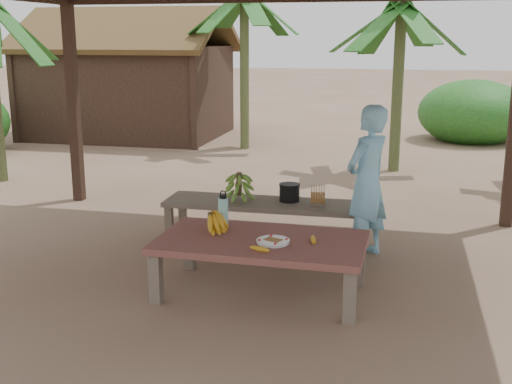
% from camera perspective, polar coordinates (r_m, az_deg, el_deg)
% --- Properties ---
extents(ground, '(80.00, 80.00, 0.00)m').
position_cam_1_polar(ground, '(6.20, -2.30, -7.27)').
color(ground, brown).
rests_on(ground, ground).
extents(work_table, '(1.82, 1.03, 0.50)m').
position_cam_1_polar(work_table, '(5.61, 0.47, -4.83)').
color(work_table, brown).
rests_on(work_table, ground).
extents(bench, '(2.21, 0.63, 0.45)m').
position_cam_1_polar(bench, '(7.04, 0.79, -1.31)').
color(bench, brown).
rests_on(bench, ground).
extents(ripe_banana_bunch, '(0.34, 0.31, 0.19)m').
position_cam_1_polar(ripe_banana_bunch, '(5.81, -4.11, -2.55)').
color(ripe_banana_bunch, yellow).
rests_on(ripe_banana_bunch, work_table).
extents(plate, '(0.29, 0.29, 0.04)m').
position_cam_1_polar(plate, '(5.46, 1.53, -4.42)').
color(plate, white).
rests_on(plate, work_table).
extents(loose_banana_front, '(0.17, 0.05, 0.04)m').
position_cam_1_polar(loose_banana_front, '(5.26, 0.34, -5.08)').
color(loose_banana_front, yellow).
rests_on(loose_banana_front, work_table).
extents(loose_banana_side, '(0.07, 0.16, 0.04)m').
position_cam_1_polar(loose_banana_side, '(5.52, 5.12, -4.24)').
color(loose_banana_side, yellow).
rests_on(loose_banana_side, work_table).
extents(water_flask, '(0.09, 0.09, 0.34)m').
position_cam_1_polar(water_flask, '(5.92, -2.93, -1.71)').
color(water_flask, '#43D3C4').
rests_on(water_flask, work_table).
extents(green_banana_stalk, '(0.29, 0.29, 0.33)m').
position_cam_1_polar(green_banana_stalk, '(7.04, -1.51, 0.56)').
color(green_banana_stalk, '#598C2D').
rests_on(green_banana_stalk, bench).
extents(cooking_pot, '(0.22, 0.22, 0.19)m').
position_cam_1_polar(cooking_pot, '(7.04, 2.99, -0.07)').
color(cooking_pot, black).
rests_on(cooking_pot, bench).
extents(skewer_rack, '(0.18, 0.08, 0.24)m').
position_cam_1_polar(skewer_rack, '(6.86, 5.52, -0.26)').
color(skewer_rack, '#A57F47').
rests_on(skewer_rack, bench).
extents(woman, '(0.62, 0.68, 1.57)m').
position_cam_1_polar(woman, '(6.56, 9.84, 0.87)').
color(woman, '#7AC2E7').
rests_on(woman, ground).
extents(hut, '(4.40, 3.43, 2.85)m').
position_cam_1_polar(hut, '(14.90, -11.10, 9.16)').
color(hut, black).
rests_on(hut, ground).
extents(banana_plant_n, '(1.80, 1.80, 2.95)m').
position_cam_1_polar(banana_plant_n, '(10.89, 12.77, 14.70)').
color(banana_plant_n, '#596638').
rests_on(banana_plant_n, ground).
extents(banana_plant_nw, '(1.80, 1.80, 3.27)m').
position_cam_1_polar(banana_plant_nw, '(12.86, -1.05, 16.20)').
color(banana_plant_nw, '#596638').
rests_on(banana_plant_nw, ground).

